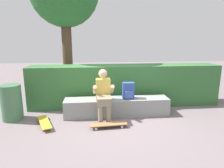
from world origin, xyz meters
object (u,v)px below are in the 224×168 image
Objects in this scene: skateboard_near_person at (109,124)px; skateboard_beside_bench at (44,122)px; bench_main at (117,107)px; person_skater at (103,93)px; trash_bin at (12,102)px; backpack_on_bench at (128,91)px.

skateboard_near_person is 0.99× the size of skateboard_beside_bench.
bench_main is at bearing 15.12° from skateboard_beside_bench.
person_skater is (-0.34, -0.22, 0.42)m from bench_main.
skateboard_near_person is 2.36m from trash_bin.
trash_bin is at bearing -179.66° from backpack_on_bench.
skateboard_near_person is at bearing -110.56° from bench_main.
bench_main is 2.18× the size of person_skater.
person_skater reaches higher than bench_main.
person_skater is at bearing 99.06° from skateboard_near_person.
bench_main is at bearing 32.30° from person_skater.
skateboard_near_person is (0.08, -0.49, -0.56)m from person_skater.
person_skater is 1.46× the size of skateboard_near_person.
trash_bin is at bearing 174.94° from person_skater.
skateboard_near_person is (-0.26, -0.71, -0.14)m from bench_main.
backpack_on_bench is at bearing 0.34° from trash_bin.
trash_bin is (-2.49, -0.03, 0.20)m from bench_main.
bench_main is 3.18× the size of skateboard_near_person.
person_skater is at bearing -161.69° from backpack_on_bench.
trash_bin reaches higher than skateboard_beside_bench.
backpack_on_bench is (0.55, 0.70, 0.55)m from skateboard_near_person.
skateboard_beside_bench is 0.99m from trash_bin.
bench_main is at bearing 0.60° from trash_bin.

